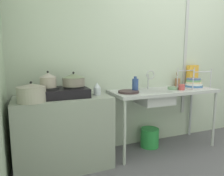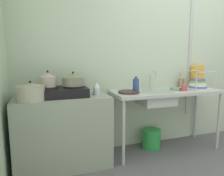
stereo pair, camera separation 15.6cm
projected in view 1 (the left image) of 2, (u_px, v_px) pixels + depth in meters
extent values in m
cube|color=#B7C3AF|center=(177.00, 56.00, 3.16)|extent=(5.56, 0.10, 2.55)
cube|color=#AFB1B1|center=(186.00, 47.00, 3.13)|extent=(0.05, 0.01, 2.04)
cube|color=gray|center=(64.00, 132.00, 2.34)|extent=(1.05, 0.54, 0.82)
cube|color=#AFB1B1|center=(164.00, 91.00, 2.78)|extent=(1.47, 0.54, 0.04)
cylinder|color=#AFB4AC|center=(125.00, 133.00, 2.37)|extent=(0.04, 0.04, 0.78)
cylinder|color=#ADAFAC|center=(214.00, 119.00, 2.88)|extent=(0.04, 0.04, 0.78)
cylinder|color=#B2B1B7|center=(110.00, 121.00, 2.79)|extent=(0.04, 0.04, 0.78)
cylinder|color=#AAABB4|center=(191.00, 111.00, 3.30)|extent=(0.04, 0.04, 0.78)
cube|color=black|center=(62.00, 93.00, 2.26)|extent=(0.57, 0.38, 0.10)
cylinder|color=black|center=(48.00, 88.00, 2.21)|extent=(0.23, 0.23, 0.02)
cylinder|color=black|center=(74.00, 87.00, 2.31)|extent=(0.23, 0.23, 0.02)
cylinder|color=#A6998A|center=(48.00, 82.00, 2.20)|extent=(0.17, 0.17, 0.11)
cone|color=#A79992|center=(48.00, 75.00, 2.18)|extent=(0.17, 0.17, 0.04)
sphere|color=black|center=(48.00, 72.00, 2.18)|extent=(0.02, 0.02, 0.02)
cylinder|color=slate|center=(74.00, 82.00, 2.30)|extent=(0.25, 0.25, 0.10)
cone|color=slate|center=(74.00, 76.00, 2.29)|extent=(0.25, 0.25, 0.04)
sphere|color=black|center=(73.00, 73.00, 2.28)|extent=(0.02, 0.02, 0.02)
cylinder|color=#A19C8B|center=(32.00, 94.00, 2.01)|extent=(0.28, 0.28, 0.15)
cone|color=gray|center=(31.00, 85.00, 2.00)|extent=(0.28, 0.28, 0.03)
sphere|color=black|center=(31.00, 82.00, 2.00)|extent=(0.02, 0.02, 0.02)
cylinder|color=silver|center=(97.00, 91.00, 2.39)|extent=(0.08, 0.08, 0.09)
cone|color=silver|center=(97.00, 85.00, 2.38)|extent=(0.08, 0.08, 0.06)
cube|color=#AFB1B1|center=(154.00, 97.00, 2.68)|extent=(0.43, 0.36, 0.17)
cylinder|color=#AFB1B1|center=(148.00, 81.00, 2.86)|extent=(0.02, 0.02, 0.20)
torus|color=#AFB1B1|center=(150.00, 75.00, 2.79)|extent=(0.13, 0.02, 0.13)
cylinder|color=#3D2C2E|center=(129.00, 92.00, 2.54)|extent=(0.26, 0.26, 0.03)
cylinder|color=#B9B3C4|center=(193.00, 80.00, 2.73)|extent=(0.01, 0.01, 0.28)
cylinder|color=#B9B3C4|center=(211.00, 79.00, 2.85)|extent=(0.01, 0.01, 0.28)
cylinder|color=#B9B3C4|center=(178.00, 77.00, 3.02)|extent=(0.01, 0.01, 0.28)
cylinder|color=#B9B3C4|center=(194.00, 77.00, 3.14)|extent=(0.01, 0.01, 0.28)
cylinder|color=#B9B3C4|center=(203.00, 72.00, 2.78)|extent=(0.31, 0.01, 0.01)
cylinder|color=#B9B3C4|center=(186.00, 70.00, 3.06)|extent=(0.31, 0.01, 0.01)
cube|color=beige|center=(193.00, 87.00, 2.95)|extent=(0.33, 0.33, 0.01)
cylinder|color=teal|center=(194.00, 86.00, 2.95)|extent=(0.24, 0.24, 0.03)
cylinder|color=white|center=(194.00, 84.00, 2.94)|extent=(0.23, 0.23, 0.03)
cylinder|color=beige|center=(194.00, 83.00, 2.94)|extent=(0.22, 0.22, 0.03)
cylinder|color=#6A9D6C|center=(193.00, 81.00, 2.94)|extent=(0.21, 0.21, 0.03)
cylinder|color=#4E65A4|center=(194.00, 79.00, 2.94)|extent=(0.19, 0.19, 0.03)
cylinder|color=#B94747|center=(181.00, 87.00, 2.75)|extent=(0.08, 0.08, 0.08)
cylinder|color=gray|center=(173.00, 88.00, 2.79)|extent=(0.14, 0.14, 0.04)
cylinder|color=navy|center=(135.00, 85.00, 2.59)|extent=(0.08, 0.08, 0.17)
cylinder|color=navy|center=(135.00, 78.00, 2.57)|extent=(0.04, 0.04, 0.03)
cube|color=gold|center=(192.00, 75.00, 3.19)|extent=(0.21, 0.10, 0.31)
cylinder|color=#9B6744|center=(178.00, 82.00, 3.10)|extent=(0.07, 0.07, 0.12)
cylinder|color=olive|center=(178.00, 78.00, 3.09)|extent=(0.07, 0.01, 0.17)
cylinder|color=green|center=(150.00, 138.00, 2.90)|extent=(0.25, 0.25, 0.26)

